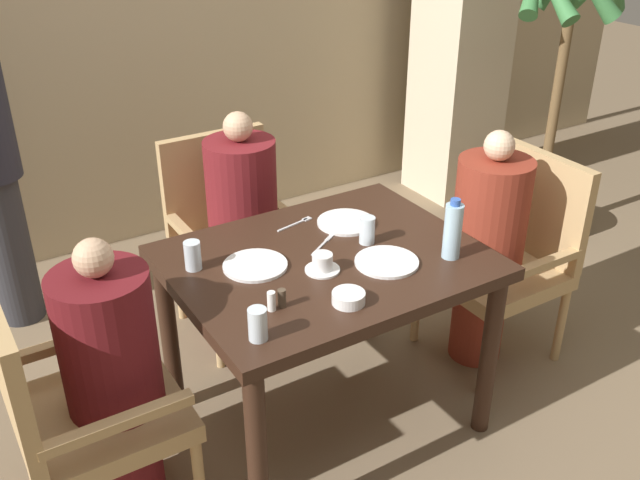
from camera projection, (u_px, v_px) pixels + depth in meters
name	position (u px, v px, depth m)	size (l,w,h in m)	color
ground_plane	(326.00, 416.00, 3.02)	(16.00, 16.00, 0.00)	#7A664C
wall_back	(129.00, 1.00, 3.88)	(8.00, 0.06, 2.80)	tan
dining_table	(326.00, 282.00, 2.70)	(1.14, 0.90, 0.78)	#331E14
chair_left_side	(72.00, 404.00, 2.32)	(0.53, 0.53, 0.95)	tan
diner_in_left_chair	(114.00, 379.00, 2.37)	(0.32, 0.32, 1.08)	#5B1419
chair_far_side	(231.00, 228.00, 3.42)	(0.53, 0.53, 0.95)	tan
diner_in_far_chair	(244.00, 227.00, 3.28)	(0.32, 0.32, 1.14)	maroon
chair_right_side	(509.00, 250.00, 3.23)	(0.53, 0.53, 0.95)	tan
diner_in_right_chair	(486.00, 248.00, 3.13)	(0.32, 0.32, 1.11)	maroon
potted_palm	(551.00, 133.00, 4.17)	(0.69, 0.70, 1.85)	#896B4C
plate_main_left	(387.00, 262.00, 2.61)	(0.24, 0.24, 0.01)	white
plate_main_right	(255.00, 265.00, 2.58)	(0.24, 0.24, 0.01)	white
plate_dessert_center	(346.00, 222.00, 2.89)	(0.24, 0.24, 0.01)	white
teacup_with_saucer	(322.00, 264.00, 2.55)	(0.13, 0.13, 0.07)	white
bowl_small	(349.00, 298.00, 2.37)	(0.11, 0.11, 0.04)	white
water_bottle	(453.00, 230.00, 2.60)	(0.07, 0.07, 0.24)	#A3C6DB
glass_tall_near	(258.00, 324.00, 2.17)	(0.06, 0.06, 0.11)	silver
glass_tall_mid	(193.00, 255.00, 2.55)	(0.06, 0.06, 0.11)	silver
glass_tall_far	(367.00, 230.00, 2.73)	(0.06, 0.06, 0.11)	silver
salt_shaker	(271.00, 301.00, 2.32)	(0.03, 0.03, 0.07)	white
pepper_shaker	(282.00, 298.00, 2.34)	(0.03, 0.03, 0.07)	#4C3D2D
fork_beside_plate	(298.00, 223.00, 2.90)	(0.18, 0.05, 0.00)	silver
knife_beside_plate	(324.00, 243.00, 2.74)	(0.16, 0.11, 0.00)	silver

